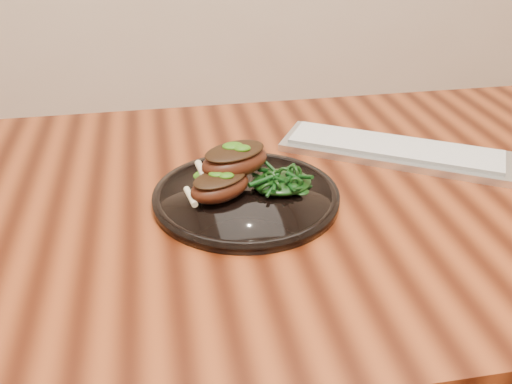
# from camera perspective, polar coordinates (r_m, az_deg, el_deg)

# --- Properties ---
(desk) EXTENTS (1.60, 0.80, 0.75)m
(desk) POSITION_cam_1_polar(r_m,az_deg,el_deg) (0.95, 5.26, -4.14)
(desk) COLOR #341106
(desk) RESTS_ON ground
(plate) EXTENTS (0.28, 0.28, 0.02)m
(plate) POSITION_cam_1_polar(r_m,az_deg,el_deg) (0.86, -1.00, -0.42)
(plate) COLOR black
(plate) RESTS_ON desk
(lamb_chop_front) EXTENTS (0.12, 0.10, 0.04)m
(lamb_chop_front) POSITION_cam_1_polar(r_m,az_deg,el_deg) (0.84, -3.67, 0.68)
(lamb_chop_front) COLOR #40180C
(lamb_chop_front) RESTS_ON plate
(lamb_chop_back) EXTENTS (0.13, 0.11, 0.05)m
(lamb_chop_back) POSITION_cam_1_polar(r_m,az_deg,el_deg) (0.86, -2.18, 3.28)
(lamb_chop_back) COLOR #40180C
(lamb_chop_back) RESTS_ON plate
(herb_smear) EXTENTS (0.08, 0.05, 0.00)m
(herb_smear) POSITION_cam_1_polar(r_m,az_deg,el_deg) (0.91, -3.84, 1.76)
(herb_smear) COLOR #1A4A08
(herb_smear) RESTS_ON plate
(greens_heap) EXTENTS (0.09, 0.09, 0.03)m
(greens_heap) POSITION_cam_1_polar(r_m,az_deg,el_deg) (0.87, 2.55, 1.37)
(greens_heap) COLOR black
(greens_heap) RESTS_ON plate
(keyboard) EXTENTS (0.40, 0.31, 0.02)m
(keyboard) POSITION_cam_1_polar(r_m,az_deg,el_deg) (1.04, 13.64, 4.09)
(keyboard) COLOR silver
(keyboard) RESTS_ON desk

